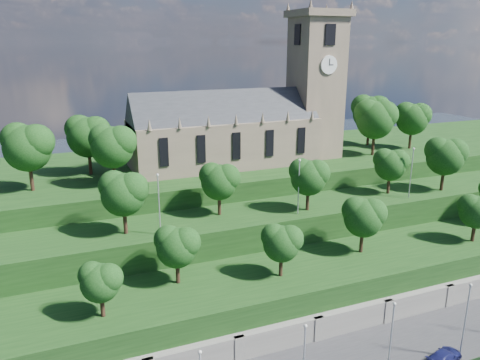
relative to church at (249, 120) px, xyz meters
name	(u,v)px	position (x,y,z in m)	size (l,w,h in m)	color
retaining_wall	(350,323)	(-0.79, -34.01, -20.02)	(160.00, 2.10, 5.00)	slate
embankment_lower	(324,289)	(-0.79, -27.98, -18.52)	(160.00, 12.00, 8.00)	#143411
embankment_upper	(287,244)	(-0.79, -16.98, -16.52)	(160.00, 10.00, 12.00)	#143411
hilltop	(237,195)	(-0.79, 4.02, -15.02)	(160.00, 32.00, 15.00)	#143411
church	(249,120)	(0.00, 0.00, 0.00)	(38.60, 12.35, 27.60)	#6B5C4B
trees_lower	(354,222)	(3.34, -27.70, -9.61)	(65.76, 8.89, 7.86)	black
trees_upper	(316,171)	(3.11, -17.94, -4.98)	(58.17, 8.55, 8.97)	black
trees_hilltop	(262,125)	(1.87, -1.46, -0.74)	(77.68, 16.62, 10.56)	black
lamp_posts_promenade	(391,337)	(-2.79, -43.48, -15.30)	(60.36, 0.36, 9.20)	#B2B2B7
lamp_posts_upper	(299,183)	(-0.79, -19.98, -5.84)	(40.36, 0.36, 8.13)	#B2B2B7
car_right	(444,356)	(4.92, -43.43, -19.80)	(2.03, 4.99, 1.45)	#15184C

